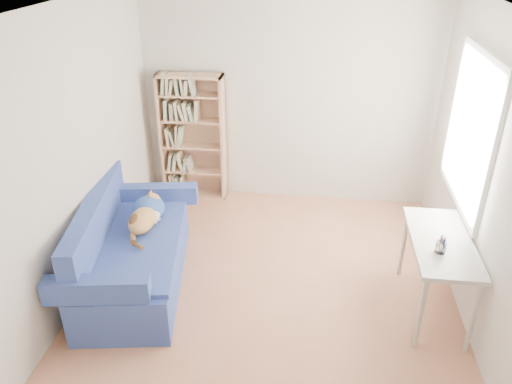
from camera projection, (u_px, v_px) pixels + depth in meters
ground at (269, 291)px, 4.81m from camera, size 4.00×4.00×0.00m
room_shell at (284, 131)px, 4.06m from camera, size 3.54×4.04×2.62m
sofa at (131, 251)px, 4.81m from camera, size 1.13×1.93×0.89m
bookshelf at (193, 142)px, 6.23m from camera, size 0.80×0.25×1.59m
desk at (441, 248)px, 4.28m from camera, size 0.51×1.11×0.75m
pen_cup at (441, 246)px, 4.05m from camera, size 0.09×0.09×0.16m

